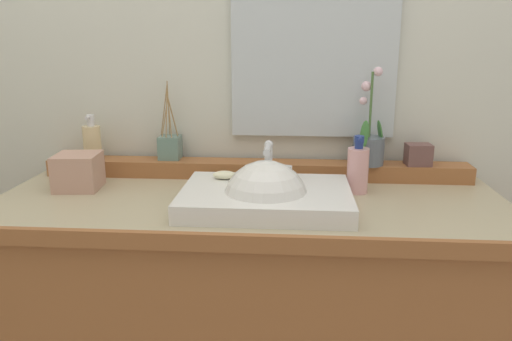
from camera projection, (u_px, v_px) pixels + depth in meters
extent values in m
cube|color=beige|center=(259.00, 16.00, 1.72)|extent=(3.38, 0.20, 2.76)
cube|color=#965A31|center=(250.00, 331.00, 1.58)|extent=(1.47, 0.56, 0.81)
cube|color=tan|center=(249.00, 204.00, 1.47)|extent=(1.50, 0.58, 0.04)
cube|color=#965A31|center=(239.00, 243.00, 1.19)|extent=(1.50, 0.02, 0.04)
cube|color=#965A31|center=(255.00, 169.00, 1.69)|extent=(1.42, 0.10, 0.05)
cube|color=white|center=(266.00, 198.00, 1.39)|extent=(0.47, 0.34, 0.05)
sphere|color=white|center=(266.00, 203.00, 1.38)|extent=(0.24, 0.24, 0.24)
cylinder|color=silver|center=(268.00, 161.00, 1.48)|extent=(0.02, 0.02, 0.10)
cylinder|color=silver|center=(268.00, 149.00, 1.42)|extent=(0.02, 0.11, 0.02)
sphere|color=silver|center=(269.00, 145.00, 1.47)|extent=(0.03, 0.03, 0.03)
cylinder|color=silver|center=(250.00, 171.00, 1.50)|extent=(0.03, 0.03, 0.04)
cylinder|color=silver|center=(287.00, 172.00, 1.49)|extent=(0.03, 0.03, 0.04)
ellipsoid|color=beige|center=(225.00, 175.00, 1.48)|extent=(0.07, 0.04, 0.02)
cylinder|color=slate|center=(368.00, 151.00, 1.63)|extent=(0.10, 0.10, 0.09)
cylinder|color=tan|center=(369.00, 139.00, 1.62)|extent=(0.09, 0.09, 0.01)
cylinder|color=#476B38|center=(371.00, 105.00, 1.59)|extent=(0.01, 0.01, 0.21)
ellipsoid|color=#387033|center=(364.00, 135.00, 1.58)|extent=(0.04, 0.04, 0.09)
ellipsoid|color=#387033|center=(380.00, 132.00, 1.62)|extent=(0.03, 0.03, 0.08)
ellipsoid|color=#387033|center=(380.00, 132.00, 1.62)|extent=(0.03, 0.03, 0.07)
sphere|color=beige|center=(363.00, 101.00, 1.61)|extent=(0.03, 0.03, 0.03)
sphere|color=beige|center=(366.00, 86.00, 1.59)|extent=(0.03, 0.03, 0.03)
sphere|color=beige|center=(378.00, 72.00, 1.57)|extent=(0.03, 0.03, 0.03)
cylinder|color=beige|center=(92.00, 143.00, 1.70)|extent=(0.06, 0.06, 0.11)
cylinder|color=silver|center=(91.00, 123.00, 1.68)|extent=(0.02, 0.02, 0.02)
cylinder|color=silver|center=(90.00, 118.00, 1.68)|extent=(0.03, 0.03, 0.02)
cylinder|color=silver|center=(88.00, 117.00, 1.66)|extent=(0.01, 0.03, 0.01)
cube|color=slate|center=(170.00, 147.00, 1.71)|extent=(0.07, 0.07, 0.08)
cylinder|color=#9E7A4C|center=(173.00, 118.00, 1.68)|extent=(0.03, 0.01, 0.14)
cylinder|color=#9E7A4C|center=(173.00, 118.00, 1.69)|extent=(0.03, 0.03, 0.14)
cylinder|color=#9E7A4C|center=(169.00, 112.00, 1.69)|extent=(0.01, 0.03, 0.18)
cylinder|color=#9E7A4C|center=(164.00, 111.00, 1.69)|extent=(0.04, 0.03, 0.19)
cylinder|color=#9E7A4C|center=(165.00, 119.00, 1.68)|extent=(0.03, 0.02, 0.14)
cylinder|color=#9E7A4C|center=(167.00, 111.00, 1.66)|extent=(0.01, 0.03, 0.20)
cylinder|color=#9E7A4C|center=(170.00, 119.00, 1.67)|extent=(0.02, 0.03, 0.14)
cube|color=brown|center=(418.00, 155.00, 1.62)|extent=(0.08, 0.07, 0.07)
cylinder|color=#DA9FA0|center=(358.00, 171.00, 1.51)|extent=(0.06, 0.06, 0.14)
cylinder|color=navy|center=(359.00, 145.00, 1.49)|extent=(0.03, 0.03, 0.02)
cylinder|color=navy|center=(359.00, 139.00, 1.48)|extent=(0.03, 0.03, 0.02)
cylinder|color=navy|center=(360.00, 139.00, 1.47)|extent=(0.01, 0.04, 0.01)
cube|color=tan|center=(78.00, 171.00, 1.55)|extent=(0.14, 0.14, 0.11)
cube|color=silver|center=(314.00, 49.00, 1.62)|extent=(0.54, 0.02, 0.57)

